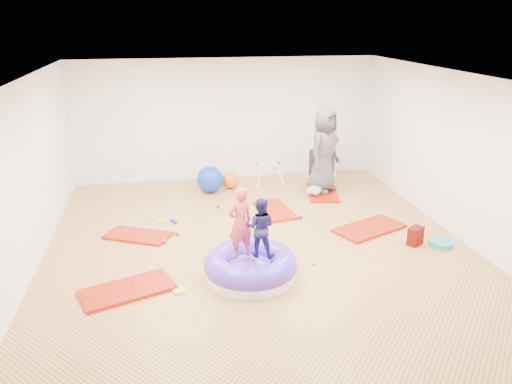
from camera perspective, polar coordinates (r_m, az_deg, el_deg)
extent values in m
cube|color=tan|center=(8.38, 0.38, -6.49)|extent=(7.00, 8.00, 0.01)
cube|color=beige|center=(7.59, 0.43, 12.90)|extent=(7.00, 8.00, 0.01)
cube|color=white|center=(11.71, -3.40, 8.26)|extent=(7.00, 0.01, 2.80)
cube|color=white|center=(4.33, 10.88, -12.46)|extent=(7.00, 0.01, 2.80)
cube|color=white|center=(8.00, -25.02, 1.13)|extent=(0.01, 8.00, 2.80)
cube|color=white|center=(9.19, 22.41, 3.68)|extent=(0.01, 8.00, 2.80)
cube|color=red|center=(7.38, -14.49, -10.78)|extent=(1.41, 1.04, 0.05)
cube|color=red|center=(9.04, -13.34, -4.86)|extent=(1.25, 1.01, 0.05)
cube|color=red|center=(9.93, 2.22, -2.09)|extent=(0.74, 1.20, 0.05)
cube|color=red|center=(9.32, 12.83, -4.06)|extent=(1.45, 1.12, 0.05)
cube|color=red|center=(11.01, 7.60, -0.04)|extent=(0.85, 1.32, 0.05)
cylinder|color=white|center=(7.51, -0.64, -9.12)|extent=(1.35, 1.35, 0.15)
torus|color=#5135D1|center=(7.44, -0.64, -8.16)|extent=(1.39, 1.39, 0.37)
ellipsoid|color=#5135D1|center=(7.48, -0.64, -8.75)|extent=(0.74, 0.74, 0.33)
imported|color=#E13F54|center=(7.12, -1.82, -3.15)|extent=(0.45, 0.37, 1.06)
imported|color=navy|center=(7.17, 0.51, -3.69)|extent=(0.53, 0.48, 0.89)
imported|color=#47464E|center=(10.81, 7.78, 4.77)|extent=(1.05, 1.02, 1.82)
ellipsoid|color=#ADB8CF|center=(10.74, 6.62, 0.20)|extent=(0.34, 0.22, 0.19)
sphere|color=#F6A28F|center=(10.60, 6.87, 0.05)|extent=(0.16, 0.16, 0.16)
sphere|color=green|center=(8.68, -10.35, -5.60)|extent=(0.07, 0.07, 0.07)
sphere|color=yellow|center=(9.54, -10.49, -3.26)|extent=(0.07, 0.07, 0.07)
sphere|color=#1233BF|center=(9.58, 5.15, -2.89)|extent=(0.07, 0.07, 0.07)
sphere|color=#1233BF|center=(9.44, -9.23, -3.42)|extent=(0.07, 0.07, 0.07)
sphere|color=#1233BF|center=(9.53, -9.57, -3.21)|extent=(0.07, 0.07, 0.07)
sphere|color=yellow|center=(7.92, 6.51, -7.97)|extent=(0.07, 0.07, 0.07)
sphere|color=#1233BF|center=(10.10, -4.30, -1.66)|extent=(0.07, 0.07, 0.07)
sphere|color=red|center=(8.96, -9.04, -4.71)|extent=(0.07, 0.07, 0.07)
sphere|color=yellow|center=(9.74, -11.77, -2.87)|extent=(0.07, 0.07, 0.07)
sphere|color=#1233BF|center=(10.96, -5.26, 1.45)|extent=(0.59, 0.59, 0.59)
sphere|color=orange|center=(11.23, -2.97, 1.40)|extent=(0.38, 0.38, 0.38)
cylinder|color=white|center=(11.20, 0.41, 1.82)|extent=(0.19, 0.20, 0.51)
cylinder|color=white|center=(11.61, 0.00, 2.46)|extent=(0.19, 0.20, 0.51)
cylinder|color=white|center=(11.30, 2.80, 1.95)|extent=(0.19, 0.20, 0.51)
cylinder|color=white|center=(11.70, 2.30, 2.59)|extent=(0.19, 0.20, 0.51)
cylinder|color=white|center=(11.38, 1.39, 3.29)|extent=(0.50, 0.03, 0.03)
sphere|color=red|center=(11.34, 0.15, 3.22)|extent=(0.06, 0.06, 0.06)
sphere|color=#1233BF|center=(11.44, 2.61, 3.35)|extent=(0.06, 0.06, 0.06)
cube|color=white|center=(12.24, 7.28, 3.68)|extent=(0.75, 0.36, 0.75)
cube|color=#303030|center=(12.08, 7.54, 3.46)|extent=(0.64, 0.02, 0.64)
cube|color=white|center=(12.19, 7.36, 3.61)|extent=(0.02, 0.25, 0.66)
cube|color=white|center=(12.19, 7.36, 3.61)|extent=(0.66, 0.25, 0.02)
cylinder|color=teal|center=(9.02, 20.36, -5.54)|extent=(0.39, 0.39, 0.09)
cube|color=#9F0A06|center=(8.88, 17.77, -4.81)|extent=(0.32, 0.29, 0.32)
cylinder|color=yellow|center=(7.24, -8.77, -11.07)|extent=(0.19, 0.19, 0.03)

